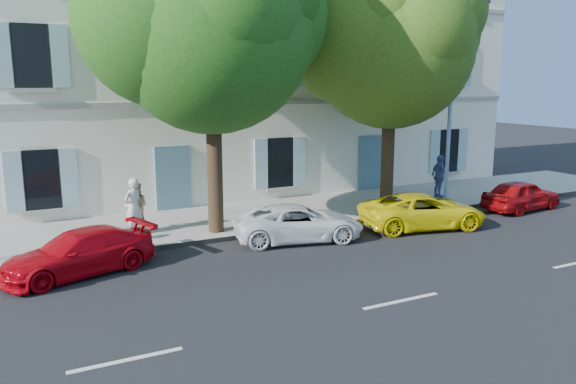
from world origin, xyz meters
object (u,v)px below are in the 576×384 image
street_lamp (454,92)px  tree_left (211,31)px  car_white_coupe (299,223)px  car_red_hatchback (521,195)px  pedestrian_c (439,176)px  tree_right (391,47)px  pedestrian_b (136,207)px  car_red_coupe (79,253)px  car_yellow_supercar (423,211)px  pedestrian_a (134,206)px

street_lamp → tree_left: bearing=177.6°
street_lamp → car_white_coupe: bearing=-170.2°
car_red_hatchback → tree_left: bearing=75.0°
car_red_hatchback → pedestrian_c: size_ratio=1.96×
pedestrian_c → tree_right: bearing=104.0°
car_red_hatchback → pedestrian_b: pedestrian_b is taller
tree_left → pedestrian_c: tree_left is taller
tree_left → street_lamp: (9.19, -0.39, -1.85)m
tree_left → street_lamp: size_ratio=1.26×
car_red_hatchback → car_red_coupe: bearing=84.0°
car_yellow_supercar → pedestrian_a: (-8.85, 2.96, 0.45)m
car_red_coupe → car_white_coupe: bearing=74.6°
car_red_coupe → pedestrian_b: (2.08, 2.97, 0.37)m
pedestrian_a → car_white_coupe: bearing=122.9°
car_red_coupe → street_lamp: street_lamp is taller
pedestrian_a → pedestrian_c: bearing=151.7°
street_lamp → pedestrian_b: street_lamp is taller
car_white_coupe → tree_left: tree_left is taller
street_lamp → pedestrian_c: size_ratio=4.31×
pedestrian_a → pedestrian_c: pedestrian_a is taller
car_red_hatchback → pedestrian_c: (-1.65, 2.67, 0.44)m
street_lamp → pedestrian_b: bearing=172.5°
car_red_coupe → car_yellow_supercar: (10.78, -0.32, 0.02)m
car_white_coupe → pedestrian_a: (-4.46, 2.41, 0.48)m
car_red_hatchback → tree_left: 12.96m
street_lamp → pedestrian_a: size_ratio=4.27×
car_yellow_supercar → street_lamp: street_lamp is taller
tree_left → pedestrian_c: (9.86, 0.89, -5.24)m
car_red_hatchback → pedestrian_b: size_ratio=2.19×
car_red_coupe → tree_right: size_ratio=0.42×
tree_right → pedestrian_a: size_ratio=5.20×
street_lamp → pedestrian_a: street_lamp is taller
tree_right → pedestrian_c: tree_right is taller
pedestrian_a → pedestrian_b: bearing=-142.7°
car_white_coupe → tree_right: (4.95, 2.24, 5.47)m
pedestrian_c → car_red_hatchback: bearing=-139.6°
car_white_coupe → street_lamp: bearing=-67.2°
car_white_coupe → tree_right: tree_right is taller
car_yellow_supercar → tree_right: tree_right is taller
tree_left → pedestrian_a: tree_left is taller
tree_left → car_white_coupe: bearing=-37.8°
car_red_coupe → car_yellow_supercar: car_yellow_supercar is taller
car_red_hatchback → pedestrian_b: (-13.74, 2.91, 0.35)m
car_white_coupe → pedestrian_b: 5.12m
tree_right → tree_left: bearing=-175.0°
car_white_coupe → tree_right: size_ratio=0.44×
tree_right → car_red_hatchback: bearing=-28.3°
car_red_coupe → tree_left: 7.38m
car_yellow_supercar → tree_right: bearing=1.2°
pedestrian_a → pedestrian_c: 12.23m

